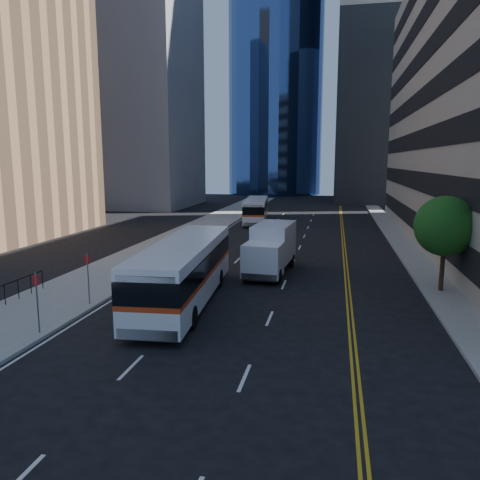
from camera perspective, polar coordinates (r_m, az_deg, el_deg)
The scene contains 10 objects.
ground at distance 19.74m, azimuth 1.34°, elevation -11.31°, with size 160.00×160.00×0.00m, color black.
sidewalk_west at distance 45.82m, azimuth -6.09°, elevation 0.80°, with size 5.00×90.00×0.15m, color gray.
sidewalk_east at distance 44.10m, azimuth 18.85°, elevation -0.01°, with size 2.00×90.00×0.15m, color gray.
office_tower_north at distance 94.20m, azimuth 21.97°, elevation 23.05°, with size 30.00×28.00×60.00m, color gray.
glass_tower at distance 109.10m, azimuth 4.47°, elevation 27.16°, with size 20.00×20.00×80.00m, color #324C86.
midrise_west at distance 77.50m, azimuth -12.98°, elevation 17.12°, with size 18.00×18.00×35.00m, color gray.
street_tree at distance 27.00m, azimuth 23.73°, elevation 1.54°, with size 3.20×3.20×5.10m.
bus_front at distance 23.50m, azimuth -6.76°, elevation -3.63°, with size 3.50×12.18×3.10m.
bus_rear at distance 54.11m, azimuth 1.98°, elevation 3.72°, with size 3.49×10.87×2.75m.
box_truck at distance 29.58m, azimuth 3.80°, elevation -0.99°, with size 2.66×6.54×3.06m.
Camera 1 is at (3.23, -18.16, 7.05)m, focal length 35.00 mm.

